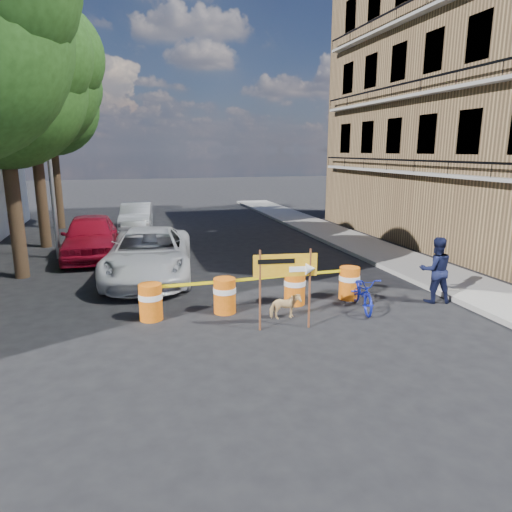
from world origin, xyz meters
TOP-DOWN VIEW (x-y plane):
  - ground at (0.00, 0.00)m, footprint 120.00×120.00m
  - sidewalk_east at (6.20, 6.00)m, footprint 2.40×40.00m
  - apartment_building at (12.00, 8.00)m, footprint 8.00×16.00m
  - tree_mid_a at (-6.74, 7.00)m, footprint 5.25×5.00m
  - tree_mid_b at (-6.73, 12.00)m, footprint 5.67×5.40m
  - tree_far at (-6.74, 17.00)m, footprint 5.04×4.80m
  - streetlamp at (-5.93, 9.50)m, footprint 1.25×0.18m
  - barrel_far_left at (-2.99, 1.94)m, footprint 0.58×0.58m
  - barrel_mid_left at (-1.15, 1.93)m, footprint 0.58×0.58m
  - barrel_mid_right at (0.79, 2.06)m, footprint 0.58×0.58m
  - barrel_far_right at (2.41, 2.08)m, footprint 0.58×0.58m
  - detour_sign at (0.13, 0.45)m, footprint 1.46×0.36m
  - pedestrian at (4.50, 1.20)m, footprint 1.01×0.87m
  - bicycle at (2.33, 1.20)m, footprint 0.81×1.04m
  - dog at (0.18, 1.09)m, footprint 0.75×0.35m
  - suv_white at (-2.80, 5.79)m, footprint 3.32×5.94m
  - sedan_red at (-4.79, 9.36)m, footprint 1.97×4.88m
  - sedan_silver at (-2.93, 15.24)m, footprint 1.89×4.37m

SIDE VIEW (x-z plane):
  - ground at x=0.00m, z-range 0.00..0.00m
  - sidewalk_east at x=6.20m, z-range 0.00..0.15m
  - dog at x=0.18m, z-range 0.00..0.63m
  - barrel_far_left at x=-2.99m, z-range 0.02..0.92m
  - barrel_mid_left at x=-1.15m, z-range 0.02..0.92m
  - barrel_mid_right at x=0.79m, z-range 0.02..0.92m
  - barrel_far_right at x=2.41m, z-range 0.02..0.92m
  - sedan_silver at x=-2.93m, z-range 0.00..1.40m
  - suv_white at x=-2.80m, z-range 0.00..1.57m
  - sedan_red at x=-4.79m, z-range 0.00..1.66m
  - bicycle at x=2.33m, z-range 0.00..1.76m
  - pedestrian at x=4.50m, z-range 0.00..1.80m
  - detour_sign at x=0.13m, z-range 0.44..2.32m
  - streetlamp at x=-5.93m, z-range 0.38..8.38m
  - apartment_building at x=12.00m, z-range 0.00..12.00m
  - tree_mid_a at x=-6.74m, z-range 1.67..10.34m
  - tree_far at x=-6.74m, z-range 1.80..10.64m
  - tree_mid_b at x=-6.73m, z-range 1.90..11.53m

